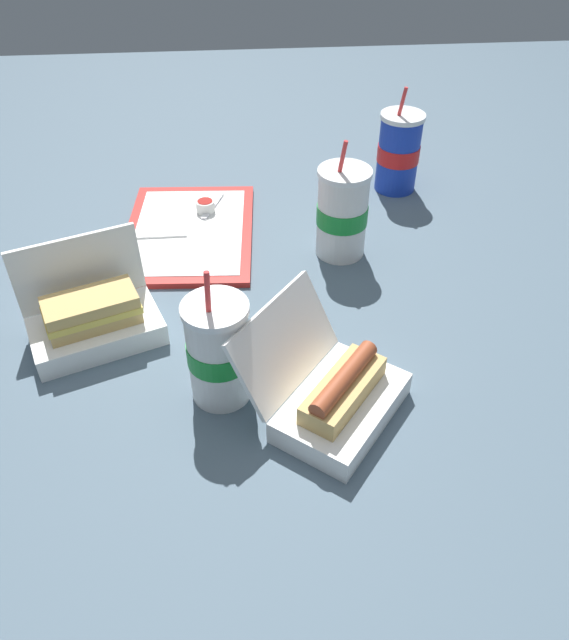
# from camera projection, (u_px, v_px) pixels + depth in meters

# --- Properties ---
(ground_plane) EXTENTS (3.20, 3.20, 0.00)m
(ground_plane) POSITION_uv_depth(u_px,v_px,m) (274.00, 355.00, 1.02)
(ground_plane) COLOR #4C6070
(food_tray) EXTENTS (0.39, 0.28, 0.01)m
(food_tray) POSITION_uv_depth(u_px,v_px,m) (189.00, 232.00, 1.29)
(food_tray) COLOR red
(food_tray) RESTS_ON ground_plane
(ketchup_cup) EXTENTS (0.04, 0.04, 0.02)m
(ketchup_cup) POSITION_uv_depth(u_px,v_px,m) (205.00, 206.00, 1.34)
(ketchup_cup) COLOR white
(ketchup_cup) RESTS_ON food_tray
(napkin_stack) EXTENTS (0.10, 0.10, 0.00)m
(napkin_stack) POSITION_uv_depth(u_px,v_px,m) (163.00, 224.00, 1.30)
(napkin_stack) COLOR white
(napkin_stack) RESTS_ON food_tray
(plastic_fork) EXTENTS (0.11, 0.05, 0.00)m
(plastic_fork) POSITION_uv_depth(u_px,v_px,m) (213.00, 206.00, 1.36)
(plastic_fork) COLOR white
(plastic_fork) RESTS_ON food_tray
(clamshell_hotdog_center) EXTENTS (0.28, 0.28, 0.15)m
(clamshell_hotdog_center) POSITION_uv_depth(u_px,v_px,m) (335.00, 394.00, 0.90)
(clamshell_hotdog_center) COLOR white
(clamshell_hotdog_center) RESTS_ON ground_plane
(clamshell_sandwich_right) EXTENTS (0.20, 0.24, 0.16)m
(clamshell_sandwich_right) POSITION_uv_depth(u_px,v_px,m) (93.00, 318.00, 1.02)
(clamshell_sandwich_right) COLOR white
(clamshell_sandwich_right) RESTS_ON ground_plane
(soda_cup_right) EXTENTS (0.10, 0.10, 0.23)m
(soda_cup_right) POSITION_uv_depth(u_px,v_px,m) (219.00, 351.00, 0.90)
(soda_cup_right) COLOR white
(soda_cup_right) RESTS_ON ground_plane
(soda_cup_corner) EXTENTS (0.10, 0.10, 0.24)m
(soda_cup_corner) POSITION_uv_depth(u_px,v_px,m) (342.00, 213.00, 1.19)
(soda_cup_corner) COLOR white
(soda_cup_corner) RESTS_ON ground_plane
(soda_cup_left) EXTENTS (0.10, 0.10, 0.24)m
(soda_cup_left) POSITION_uv_depth(u_px,v_px,m) (398.00, 152.00, 1.39)
(soda_cup_left) COLOR #1938B7
(soda_cup_left) RESTS_ON ground_plane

